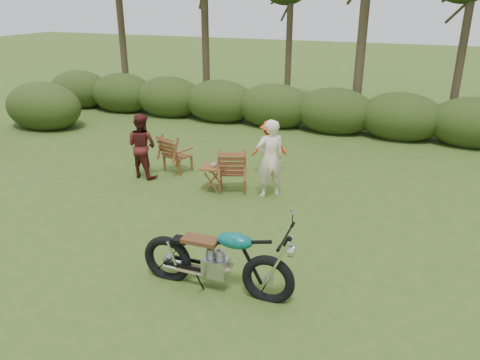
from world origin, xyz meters
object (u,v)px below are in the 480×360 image
at_px(adult_b, 144,176).
at_px(adult_a, 269,196).
at_px(lawn_chair_left, 178,171).
at_px(cup, 214,165).
at_px(motorcycle, 216,288).
at_px(side_table, 213,179).
at_px(lawn_chair_right, 233,189).
at_px(child, 269,172).

bearing_deg(adult_b, adult_a, -172.71).
xyz_separation_m(lawn_chair_left, adult_a, (2.59, -0.64, 0.00)).
bearing_deg(lawn_chair_left, cup, 164.53).
relative_size(motorcycle, side_table, 4.01).
distance_m(lawn_chair_right, cup, 0.73).
distance_m(adult_a, child, 1.50).
distance_m(lawn_chair_left, cup, 1.68).
relative_size(motorcycle, adult_a, 1.32).
relative_size(lawn_chair_right, adult_a, 0.59).
relative_size(side_table, adult_a, 0.33).
relative_size(side_table, child, 0.43).
bearing_deg(adult_a, motorcycle, 56.85).
xyz_separation_m(cup, adult_a, (1.24, 0.16, -0.61)).
distance_m(lawn_chair_right, child, 1.45).
relative_size(lawn_chair_left, child, 0.73).
relative_size(lawn_chair_right, cup, 8.54).
relative_size(lawn_chair_left, cup, 7.95).
xyz_separation_m(lawn_chair_left, cup, (1.35, -0.80, 0.61)).
distance_m(lawn_chair_left, child, 2.26).
relative_size(lawn_chair_right, adult_b, 0.66).
bearing_deg(lawn_chair_left, child, -144.78).
bearing_deg(child, lawn_chair_left, -6.71).
bearing_deg(child, adult_b, 0.75).
bearing_deg(adult_a, lawn_chair_right, -40.50).
relative_size(lawn_chair_right, lawn_chair_left, 1.07).
bearing_deg(adult_b, motorcycle, 141.96).
relative_size(motorcycle, child, 1.73).
height_order(lawn_chair_right, adult_b, adult_b).
height_order(lawn_chair_right, cup, cup).
xyz_separation_m(motorcycle, adult_b, (-3.53, 3.58, 0.00)).
bearing_deg(lawn_chair_right, adult_a, 157.27).
xyz_separation_m(cup, child, (0.77, 1.58, -0.61)).
bearing_deg(lawn_chair_left, adult_b, 62.44).
distance_m(lawn_chair_left, adult_b, 0.87).
xyz_separation_m(lawn_chair_left, adult_b, (-0.59, -0.64, 0.00)).
relative_size(motorcycle, cup, 18.94).
bearing_deg(lawn_chair_right, lawn_chair_left, -40.67).
bearing_deg(adult_a, side_table, -30.97).
distance_m(side_table, child, 1.80).
bearing_deg(adult_b, lawn_chair_left, -125.31).
bearing_deg(adult_b, cup, -177.38).
bearing_deg(cup, adult_a, 7.16).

